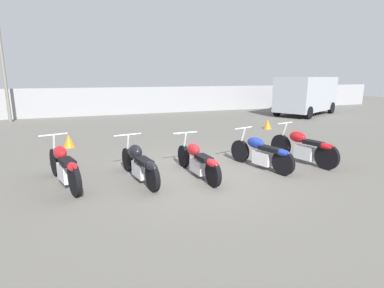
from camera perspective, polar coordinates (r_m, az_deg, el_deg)
The scene contains 11 objects.
ground_plane at distance 7.24m, azimuth 1.23°, elevation -5.74°, with size 60.00×60.00×0.00m, color #5B5954.
fence_back at distance 18.96m, azimuth -13.06°, elevation 7.98°, with size 40.00×0.04×1.66m.
light_pole_left at distance 17.98m, azimuth -32.79°, elevation 16.32°, with size 0.70×0.35×6.72m.
motorcycle_slot_0 at distance 6.93m, azimuth -23.17°, elevation -3.91°, with size 0.85×2.15×1.01m.
motorcycle_slot_1 at distance 6.78m, azimuth -9.97°, elevation -3.65°, with size 0.71×2.14×0.94m.
motorcycle_slot_2 at distance 6.96m, azimuth 1.17°, elevation -3.18°, with size 0.65×2.15×0.93m.
motorcycle_slot_3 at distance 7.76m, azimuth 13.17°, elevation -1.67°, with size 0.79×1.98×0.97m.
motorcycle_slot_4 at distance 8.57m, azimuth 20.52°, elevation -0.61°, with size 0.72×2.09×1.02m.
parked_van at distance 19.66m, azimuth 20.97°, elevation 8.87°, with size 5.17×3.91×2.26m.
traffic_cone_near at distance 13.83m, azimuth 14.20°, elevation 3.68°, with size 0.34×0.34×0.42m.
traffic_cone_far at distance 10.70m, azimuth -22.42°, elevation 0.54°, with size 0.36×0.36×0.42m.
Camera 1 is at (-2.58, -6.36, 2.29)m, focal length 28.00 mm.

